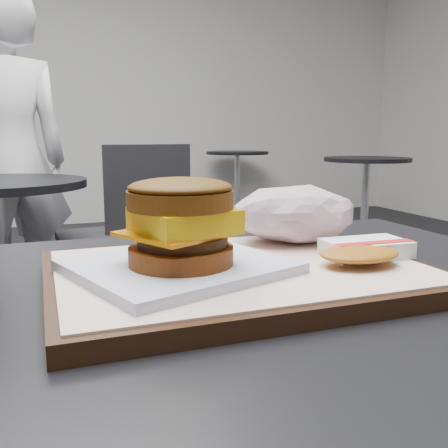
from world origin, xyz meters
The scene contains 8 objects.
serving_tray centered at (0.01, 0.01, 0.78)m, with size 0.38×0.28×0.02m.
breakfast_sandwich centered at (-0.06, 0.00, 0.83)m, with size 0.23×0.22×0.09m.
hash_brown centered at (0.14, -0.02, 0.80)m, with size 0.12×0.09×0.02m.
crumpled_wrapper centered at (0.12, 0.10, 0.82)m, with size 0.16×0.12×0.07m, color silver, non-canonical shape.
neighbor_chair centered at (0.16, 1.80, 0.51)m, with size 0.61×0.44×0.88m.
patron centered at (-0.31, 2.16, 0.80)m, with size 0.58×0.38×1.60m, color silver.
bg_table_near centered at (2.20, 2.80, 0.56)m, with size 0.66×0.66×0.75m.
bg_table_far centered at (1.80, 4.50, 0.56)m, with size 0.66×0.66×0.75m.
Camera 1 is at (-0.18, -0.45, 0.92)m, focal length 40.00 mm.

